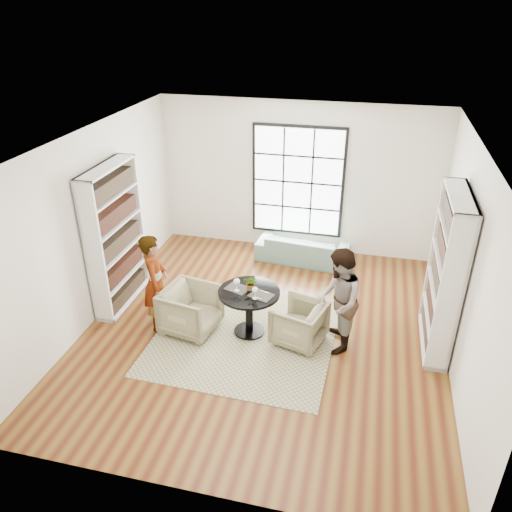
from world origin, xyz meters
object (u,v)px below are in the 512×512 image
(sofa, at_px, (303,249))
(wine_glass_right, at_px, (255,290))
(pedestal_table, at_px, (249,303))
(wine_glass_left, at_px, (237,282))
(armchair_right, at_px, (299,323))
(person_left, at_px, (155,282))
(flower_centerpiece, at_px, (251,283))
(armchair_left, at_px, (191,310))
(person_right, at_px, (338,301))

(sofa, relative_size, wine_glass_right, 9.25)
(pedestal_table, relative_size, wine_glass_left, 4.36)
(armchair_right, bearing_deg, sofa, -156.22)
(person_left, height_order, wine_glass_left, person_left)
(armchair_right, bearing_deg, flower_centerpiece, -81.16)
(person_left, bearing_deg, sofa, -52.93)
(wine_glass_left, bearing_deg, armchair_left, -171.60)
(wine_glass_left, xyz_separation_m, flower_centerpiece, (0.20, 0.09, -0.04))
(pedestal_table, relative_size, person_right, 0.58)
(pedestal_table, bearing_deg, wine_glass_right, -51.95)
(armchair_left, bearing_deg, wine_glass_left, -71.32)
(wine_glass_left, bearing_deg, person_right, -0.43)
(wine_glass_left, relative_size, flower_centerpiece, 0.92)
(sofa, xyz_separation_m, person_right, (0.89, -2.60, 0.55))
(sofa, relative_size, armchair_right, 2.47)
(wine_glass_left, distance_m, wine_glass_right, 0.34)
(pedestal_table, relative_size, sofa, 0.53)
(armchair_left, height_order, person_right, person_right)
(armchair_right, height_order, wine_glass_left, wine_glass_left)
(armchair_left, bearing_deg, wine_glass_right, -81.34)
(sofa, distance_m, person_left, 3.33)
(armchair_right, bearing_deg, person_right, 106.22)
(armchair_left, height_order, wine_glass_left, wine_glass_left)
(armchair_left, xyz_separation_m, wine_glass_left, (0.72, 0.11, 0.54))
(armchair_left, height_order, wine_glass_right, wine_glass_right)
(armchair_left, xyz_separation_m, armchair_right, (1.69, 0.09, -0.04))
(wine_glass_left, height_order, flower_centerpiece, flower_centerpiece)
(armchair_right, xyz_separation_m, person_right, (0.55, 0.00, 0.48))
(sofa, bearing_deg, armchair_left, 69.45)
(person_left, xyz_separation_m, wine_glass_right, (1.58, -0.03, 0.10))
(pedestal_table, height_order, sofa, pedestal_table)
(person_right, height_order, wine_glass_left, person_right)
(sofa, distance_m, armchair_left, 3.01)
(sofa, xyz_separation_m, wine_glass_left, (-0.62, -2.59, 0.65))
(sofa, xyz_separation_m, wine_glass_right, (-0.31, -2.72, 0.63))
(person_left, distance_m, flower_centerpiece, 1.49)
(sofa, distance_m, armchair_right, 2.62)
(armchair_left, distance_m, wine_glass_left, 0.90)
(pedestal_table, height_order, flower_centerpiece, flower_centerpiece)
(armchair_right, height_order, person_right, person_right)
(armchair_right, relative_size, wine_glass_left, 3.36)
(pedestal_table, xyz_separation_m, wine_glass_left, (-0.18, -0.03, 0.36))
(armchair_right, xyz_separation_m, flower_centerpiece, (-0.76, 0.10, 0.54))
(sofa, xyz_separation_m, armchair_right, (0.34, -2.60, 0.07))
(armchair_left, bearing_deg, person_right, -77.29)
(armchair_left, distance_m, flower_centerpiece, 1.07)
(armchair_right, height_order, flower_centerpiece, flower_centerpiece)
(armchair_left, height_order, flower_centerpiece, flower_centerpiece)
(wine_glass_right, distance_m, flower_centerpiece, 0.25)
(pedestal_table, relative_size, wine_glass_right, 4.87)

